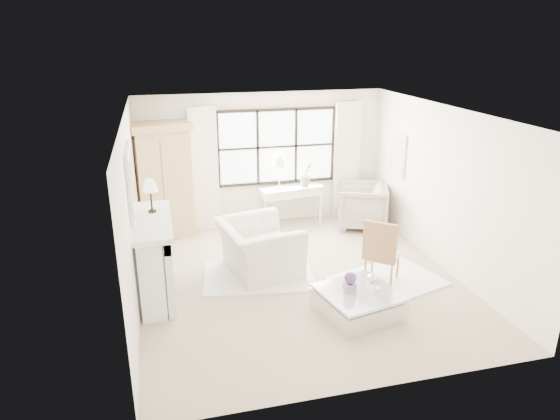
% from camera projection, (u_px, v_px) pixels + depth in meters
% --- Properties ---
extents(floor, '(5.50, 5.50, 0.00)m').
position_uv_depth(floor, '(299.00, 279.00, 8.13)').
color(floor, tan).
rests_on(floor, ground).
extents(ceiling, '(5.50, 5.50, 0.00)m').
position_uv_depth(ceiling, '(301.00, 113.00, 7.22)').
color(ceiling, white).
rests_on(ceiling, ground).
extents(wall_back, '(5.00, 0.00, 5.00)m').
position_uv_depth(wall_back, '(262.00, 159.00, 10.19)').
color(wall_back, white).
rests_on(wall_back, ground).
extents(wall_front, '(5.00, 0.00, 5.00)m').
position_uv_depth(wall_front, '(375.00, 283.00, 5.16)').
color(wall_front, white).
rests_on(wall_front, ground).
extents(wall_left, '(0.00, 5.50, 5.50)m').
position_uv_depth(wall_left, '(132.00, 215.00, 7.10)').
color(wall_left, beige).
rests_on(wall_left, ground).
extents(wall_right, '(0.00, 5.50, 5.50)m').
position_uv_depth(wall_right, '(445.00, 189.00, 8.25)').
color(wall_right, white).
rests_on(wall_right, ground).
extents(window_pane, '(2.40, 0.02, 1.50)m').
position_uv_depth(window_pane, '(277.00, 147.00, 10.15)').
color(window_pane, white).
rests_on(window_pane, wall_back).
extents(window_frame, '(2.50, 0.04, 1.50)m').
position_uv_depth(window_frame, '(277.00, 147.00, 10.14)').
color(window_frame, black).
rests_on(window_frame, wall_back).
extents(curtain_rod, '(3.30, 0.04, 0.04)m').
position_uv_depth(curtain_rod, '(277.00, 104.00, 9.81)').
color(curtain_rod, '#B3813E').
rests_on(curtain_rod, wall_back).
extents(curtain_left, '(0.55, 0.10, 2.47)m').
position_uv_depth(curtain_left, '(204.00, 170.00, 9.86)').
color(curtain_left, white).
rests_on(curtain_left, ground).
extents(curtain_right, '(0.55, 0.10, 2.47)m').
position_uv_depth(curtain_right, '(347.00, 161.00, 10.55)').
color(curtain_right, silver).
rests_on(curtain_right, ground).
extents(fireplace, '(0.58, 1.66, 1.26)m').
position_uv_depth(fireplace, '(152.00, 258.00, 7.39)').
color(fireplace, silver).
rests_on(fireplace, ground).
extents(mirror_frame, '(0.05, 1.15, 0.95)m').
position_uv_depth(mirror_frame, '(131.00, 181.00, 6.94)').
color(mirror_frame, silver).
rests_on(mirror_frame, wall_left).
extents(mirror_glass, '(0.02, 1.00, 0.80)m').
position_uv_depth(mirror_glass, '(133.00, 181.00, 6.95)').
color(mirror_glass, silver).
rests_on(mirror_glass, wall_left).
extents(art_frame, '(0.04, 0.62, 0.82)m').
position_uv_depth(art_frame, '(397.00, 154.00, 9.73)').
color(art_frame, silver).
rests_on(art_frame, wall_right).
extents(art_canvas, '(0.01, 0.52, 0.72)m').
position_uv_depth(art_canvas, '(396.00, 154.00, 9.72)').
color(art_canvas, beige).
rests_on(art_canvas, wall_right).
extents(mantel_lamp, '(0.22, 0.22, 0.51)m').
position_uv_depth(mantel_lamp, '(150.00, 187.00, 7.33)').
color(mantel_lamp, black).
rests_on(mantel_lamp, fireplace).
extents(armoire, '(1.25, 0.94, 2.24)m').
position_uv_depth(armoire, '(163.00, 180.00, 9.51)').
color(armoire, tan).
rests_on(armoire, floor).
extents(console_table, '(1.36, 0.65, 0.80)m').
position_uv_depth(console_table, '(291.00, 205.00, 10.38)').
color(console_table, white).
rests_on(console_table, floor).
extents(console_lamp, '(0.28, 0.28, 0.69)m').
position_uv_depth(console_lamp, '(279.00, 161.00, 9.98)').
color(console_lamp, gold).
rests_on(console_lamp, console_table).
extents(orchid_plant, '(0.33, 0.29, 0.50)m').
position_uv_depth(orchid_plant, '(306.00, 174.00, 10.22)').
color(orchid_plant, '#5E7D53').
rests_on(orchid_plant, console_table).
extents(side_table, '(0.40, 0.40, 0.51)m').
position_uv_depth(side_table, '(262.00, 236.00, 9.02)').
color(side_table, silver).
rests_on(side_table, floor).
extents(rug_left, '(1.94, 1.50, 0.03)m').
position_uv_depth(rug_left, '(258.00, 275.00, 8.22)').
color(rug_left, silver).
rests_on(rug_left, floor).
extents(rug_right, '(1.91, 1.64, 0.03)m').
position_uv_depth(rug_right, '(387.00, 281.00, 8.04)').
color(rug_right, white).
rests_on(rug_right, floor).
extents(club_armchair, '(1.38, 1.52, 0.87)m').
position_uv_depth(club_armchair, '(259.00, 248.00, 8.24)').
color(club_armchair, silver).
rests_on(club_armchair, floor).
extents(wingback_chair, '(1.26, 1.25, 0.89)m').
position_uv_depth(wingback_chair, '(362.00, 206.00, 10.21)').
color(wingback_chair, '#A29489').
rests_on(wingback_chair, floor).
extents(french_chair, '(0.68, 0.68, 1.08)m').
position_uv_depth(french_chair, '(381.00, 265.00, 7.93)').
color(french_chair, '#AB7647').
rests_on(french_chair, floor).
extents(coffee_table, '(1.19, 1.19, 0.38)m').
position_uv_depth(coffee_table, '(358.00, 304.00, 7.04)').
color(coffee_table, silver).
rests_on(coffee_table, floor).
extents(planter_box, '(0.19, 0.19, 0.12)m').
position_uv_depth(planter_box, '(350.00, 287.00, 6.96)').
color(planter_box, gray).
rests_on(planter_box, coffee_table).
extents(planter_flowers, '(0.17, 0.17, 0.17)m').
position_uv_depth(planter_flowers, '(350.00, 278.00, 6.91)').
color(planter_flowers, '#512B6C').
rests_on(planter_flowers, planter_box).
extents(pillar_candle, '(0.08, 0.08, 0.12)m').
position_uv_depth(pillar_candle, '(377.00, 291.00, 6.85)').
color(pillar_candle, silver).
rests_on(pillar_candle, coffee_table).
extents(coffee_vase, '(0.15, 0.15, 0.15)m').
position_uv_depth(coffee_vase, '(372.00, 277.00, 7.24)').
color(coffee_vase, silver).
rests_on(coffee_vase, coffee_table).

